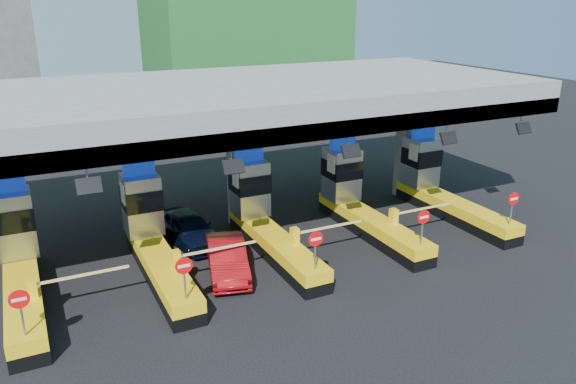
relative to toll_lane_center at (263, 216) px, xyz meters
name	(u,v)px	position (x,y,z in m)	size (l,w,h in m)	color
ground	(266,247)	(0.00, -0.28, -1.40)	(120.00, 120.00, 0.00)	black
toll_canopy	(239,102)	(0.00, 2.59, 4.74)	(28.00, 12.09, 7.00)	slate
toll_lane_far_left	(19,260)	(-10.00, 0.00, 0.00)	(4.43, 8.00, 4.16)	black
toll_lane_left	(152,236)	(-5.00, 0.00, 0.00)	(4.43, 8.00, 4.16)	black
toll_lane_center	(263,216)	(0.00, 0.00, 0.00)	(4.43, 8.00, 4.16)	black
toll_lane_right	(357,200)	(5.00, 0.00, 0.00)	(4.43, 8.00, 4.16)	black
toll_lane_far_right	(438,185)	(10.00, 0.00, 0.00)	(4.43, 8.00, 4.16)	black
van	(188,228)	(-3.00, 1.65, -0.65)	(1.76, 4.39, 1.49)	black
red_car	(227,258)	(-2.45, -1.95, -0.70)	(1.48, 4.23, 1.40)	#9E0C11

